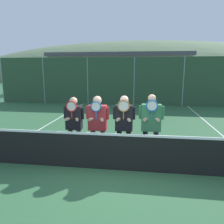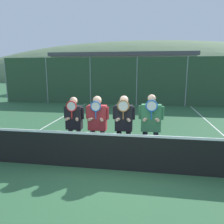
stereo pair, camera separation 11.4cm
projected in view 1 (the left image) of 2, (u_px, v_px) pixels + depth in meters
ground_plane at (117, 170)px, 5.31m from camera, size 120.00×120.00×0.00m
hill_distant at (140, 78)px, 56.78m from camera, size 91.87×51.04×17.86m
clubhouse_building at (119, 72)px, 23.56m from camera, size 14.46×5.50×4.00m
fence_back at (134, 81)px, 14.54m from camera, size 19.15×0.06×3.18m
tennis_net at (117, 151)px, 5.21m from camera, size 9.51×0.09×1.02m
court_line_left_sideline at (38, 130)px, 8.70m from camera, size 0.05×16.00×0.01m
player_leftmost at (74, 122)px, 5.89m from camera, size 0.56×0.34×1.68m
player_center_left at (98, 122)px, 5.72m from camera, size 0.61×0.34×1.73m
player_center_right at (124, 123)px, 5.65m from camera, size 0.58×0.34×1.75m
player_rightmost at (151, 123)px, 5.53m from camera, size 0.63×0.34×1.80m
car_far_left at (73, 88)px, 18.35m from camera, size 4.06×1.99×1.67m
car_left_of_center at (135, 88)px, 17.68m from camera, size 4.78×2.03×1.67m
car_center at (203, 88)px, 17.04m from camera, size 4.19×1.90×1.82m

